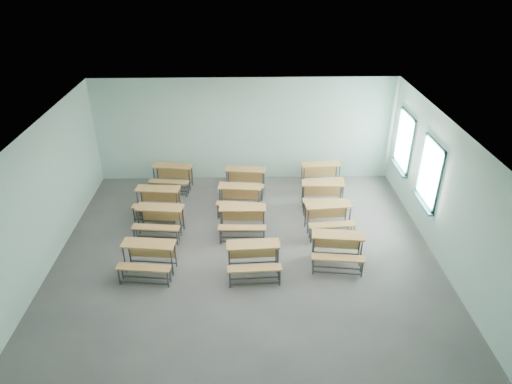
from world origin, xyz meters
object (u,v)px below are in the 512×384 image
desk_unit_r1c2 (329,215)px  desk_unit_r2c2 (323,192)px  desk_unit_r0c1 (253,255)px  desk_unit_r1c0 (159,217)px  desk_unit_r2c0 (157,198)px  desk_unit_r0c0 (148,255)px  desk_unit_r0c2 (337,246)px  desk_unit_r1c1 (243,217)px  desk_unit_r2c1 (240,195)px  desk_unit_r3c1 (245,178)px  desk_unit_r3c2 (321,172)px  desk_unit_r3c0 (172,174)px

desk_unit_r1c2 → desk_unit_r2c2: same height
desk_unit_r0c1 → desk_unit_r1c0: bearing=141.9°
desk_unit_r0c1 → desk_unit_r2c0: bearing=131.1°
desk_unit_r0c0 → desk_unit_r0c1: size_ratio=1.04×
desk_unit_r0c2 → desk_unit_r2c2: (0.06, 2.54, 0.00)m
desk_unit_r1c0 → desk_unit_r1c1: bearing=4.4°
desk_unit_r1c0 → desk_unit_r2c1: bearing=34.1°
desk_unit_r1c0 → desk_unit_r0c0: bearing=-84.0°
desk_unit_r2c2 → desk_unit_r0c0: bearing=-145.0°
desk_unit_r0c1 → desk_unit_r1c2: bearing=37.7°
desk_unit_r0c2 → desk_unit_r2c1: size_ratio=1.00×
desk_unit_r2c2 → desk_unit_r0c1: bearing=-122.6°
desk_unit_r1c2 → desk_unit_r2c2: (0.04, 1.18, 0.00)m
desk_unit_r1c0 → desk_unit_r2c2: (4.33, 1.21, 0.00)m
desk_unit_r0c2 → desk_unit_r2c0: bearing=159.4°
desk_unit_r2c0 → desk_unit_r2c1: bearing=7.8°
desk_unit_r0c1 → desk_unit_r0c2: (1.93, 0.32, 0.00)m
desk_unit_r0c1 → desk_unit_r2c2: (1.99, 2.86, 0.00)m
desk_unit_r2c0 → desk_unit_r3c1: bearing=31.3°
desk_unit_r1c1 → desk_unit_r1c2: size_ratio=0.97×
desk_unit_r0c0 → desk_unit_r1c2: bearing=27.0°
desk_unit_r0c1 → desk_unit_r2c0: same height
desk_unit_r2c0 → desk_unit_r3c2: same height
desk_unit_r1c1 → desk_unit_r2c2: (2.24, 1.26, 0.00)m
desk_unit_r2c0 → desk_unit_r0c2: bearing=-21.8°
desk_unit_r0c1 → desk_unit_r3c0: size_ratio=0.95×
desk_unit_r0c0 → desk_unit_r1c0: 1.57m
desk_unit_r2c0 → desk_unit_r1c1: bearing=-18.8°
desk_unit_r1c2 → desk_unit_r0c0: bearing=-164.6°
desk_unit_r0c0 → desk_unit_r1c1: 2.59m
desk_unit_r0c1 → desk_unit_r2c0: (-2.56, 2.65, 0.00)m
desk_unit_r0c0 → desk_unit_r0c1: (2.34, -0.08, 0.00)m
desk_unit_r0c0 → desk_unit_r0c2: size_ratio=1.00×
desk_unit_r0c0 → desk_unit_r1c2: size_ratio=1.02×
desk_unit_r1c0 → desk_unit_r1c2: bearing=6.2°
desk_unit_r0c0 → desk_unit_r2c1: same height
desk_unit_r3c0 → desk_unit_r3c2: 4.49m
desk_unit_r1c1 → desk_unit_r0c0: bearing=-142.3°
desk_unit_r3c0 → desk_unit_r2c2: bearing=-7.8°
desk_unit_r3c1 → desk_unit_r0c2: bearing=-51.8°
desk_unit_r0c0 → desk_unit_r0c1: same height
desk_unit_r2c0 → desk_unit_r2c1: (2.23, 0.09, 0.00)m
desk_unit_r1c1 → desk_unit_r2c0: bearing=157.3°
desk_unit_r0c1 → desk_unit_r2c1: bearing=93.8°
desk_unit_r1c0 → desk_unit_r2c0: size_ratio=1.00×
desk_unit_r1c1 → desk_unit_r2c1: 1.14m
desk_unit_r1c0 → desk_unit_r2c2: bearing=21.5°
desk_unit_r3c1 → desk_unit_r2c0: bearing=-147.3°
desk_unit_r3c0 → desk_unit_r2c1: bearing=-25.7°
desk_unit_r3c2 → desk_unit_r1c2: bearing=-98.8°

